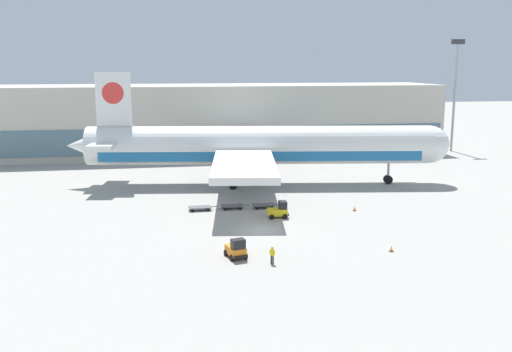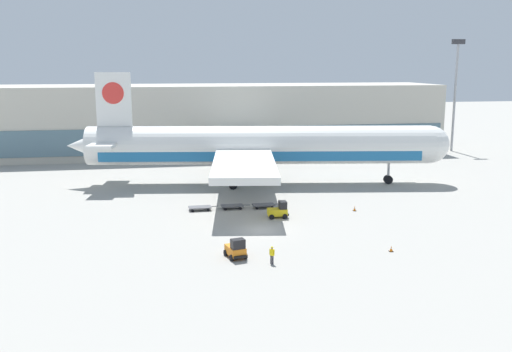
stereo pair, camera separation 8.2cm
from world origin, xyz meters
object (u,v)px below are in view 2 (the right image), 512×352
object	(u,v)px
baggage_tug_mid	(279,210)
traffic_cone_near	(355,208)
baggage_dolly_third	(264,205)
traffic_cone_far	(391,249)
light_mast	(455,87)
baggage_tug_foreground	(236,249)
airplane_main	(255,147)
ground_crew_near	(272,254)
baggage_dolly_lead	(200,207)
baggage_dolly_second	(232,206)

from	to	relation	value
baggage_tug_mid	traffic_cone_near	bearing A→B (deg)	9.88
baggage_dolly_third	traffic_cone_far	world-z (taller)	traffic_cone_far
light_mast	baggage_tug_foreground	distance (m)	81.95
baggage_tug_mid	airplane_main	bearing A→B (deg)	90.21
ground_crew_near	traffic_cone_far	bearing A→B (deg)	-126.09
baggage_tug_mid	baggage_dolly_third	size ratio (longest dim) A/B	0.67
baggage_dolly_lead	traffic_cone_far	distance (m)	26.01
baggage_dolly_third	traffic_cone_far	distance (m)	21.33
baggage_tug_mid	baggage_dolly_second	bearing A→B (deg)	136.03
baggage_tug_foreground	ground_crew_near	world-z (taller)	baggage_tug_foreground
baggage_tug_mid	baggage_dolly_lead	distance (m)	10.40
baggage_dolly_lead	baggage_dolly_second	world-z (taller)	same
baggage_tug_mid	baggage_dolly_second	world-z (taller)	baggage_tug_mid
traffic_cone_near	light_mast	bearing A→B (deg)	50.12
traffic_cone_near	traffic_cone_far	size ratio (longest dim) A/B	1.10
baggage_dolly_lead	ground_crew_near	distance (m)	21.48
baggage_tug_mid	ground_crew_near	distance (m)	16.33
airplane_main	baggage_dolly_third	world-z (taller)	airplane_main
baggage_dolly_second	baggage_dolly_third	size ratio (longest dim) A/B	1.00
airplane_main	baggage_tug_foreground	xyz separation A→B (m)	(-7.56, -33.06, -4.96)
baggage_tug_foreground	ground_crew_near	bearing A→B (deg)	39.72
airplane_main	baggage_dolly_second	xyz separation A→B (m)	(-5.47, -14.39, -5.45)
baggage_tug_mid	ground_crew_near	size ratio (longest dim) A/B	1.46
baggage_tug_foreground	baggage_dolly_third	size ratio (longest dim) A/B	0.73
light_mast	ground_crew_near	xyz separation A→B (m)	(-51.54, -62.08, -12.43)
baggage_tug_foreground	baggage_tug_mid	world-z (taller)	same
baggage_dolly_lead	traffic_cone_far	xyz separation A→B (m)	(17.36, -19.37, -0.10)
baggage_dolly_third	ground_crew_near	distance (m)	20.98
airplane_main	traffic_cone_far	bearing A→B (deg)	-68.80
light_mast	baggage_dolly_third	bearing A→B (deg)	-139.52
airplane_main	ground_crew_near	distance (m)	35.92
baggage_dolly_lead	baggage_dolly_third	distance (m)	8.16
ground_crew_near	baggage_dolly_third	bearing A→B (deg)	-51.52
baggage_dolly_lead	baggage_tug_foreground	bearing A→B (deg)	-85.12
ground_crew_near	light_mast	bearing A→B (deg)	-82.70
baggage_dolly_lead	traffic_cone_near	xyz separation A→B (m)	(19.17, -3.58, -0.07)
baggage_dolly_third	ground_crew_near	bearing A→B (deg)	-99.83
airplane_main	traffic_cone_far	world-z (taller)	airplane_main
baggage_dolly_third	baggage_dolly_lead	bearing A→B (deg)	177.81
baggage_tug_mid	baggage_dolly_second	distance (m)	7.14
traffic_cone_near	baggage_dolly_lead	bearing A→B (deg)	169.41
light_mast	baggage_dolly_lead	xyz separation A→B (m)	(-56.60, -41.22, -13.05)
baggage_tug_mid	traffic_cone_near	xyz separation A→B (m)	(10.08, 1.46, -0.56)
light_mast	airplane_main	size ratio (longest dim) A/B	0.40
baggage_dolly_third	baggage_dolly_second	bearing A→B (deg)	176.23
baggage_dolly_third	baggage_tug_foreground	bearing A→B (deg)	-109.69
baggage_dolly_lead	ground_crew_near	size ratio (longest dim) A/B	2.17
baggage_tug_foreground	traffic_cone_near	xyz separation A→B (m)	(17.15, 15.03, -0.56)
baggage_tug_foreground	traffic_cone_far	size ratio (longest dim) A/B	4.61
baggage_tug_foreground	baggage_dolly_second	bearing A→B (deg)	159.87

